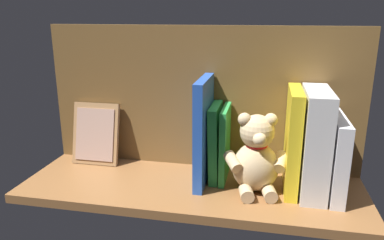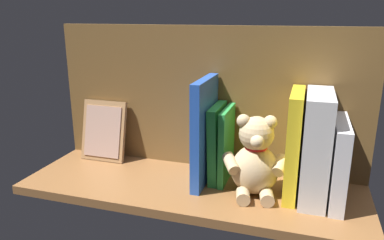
# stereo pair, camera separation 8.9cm
# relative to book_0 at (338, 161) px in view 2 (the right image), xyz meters

# --- Properties ---
(ground_plane) EXTENTS (0.85, 0.30, 0.02)m
(ground_plane) POSITION_rel_book_0_xyz_m (0.34, 0.02, -0.11)
(ground_plane) COLOR brown
(shelf_back_panel) EXTENTS (0.85, 0.02, 0.39)m
(shelf_back_panel) POSITION_rel_book_0_xyz_m (0.34, -0.10, 0.10)
(shelf_back_panel) COLOR brown
(shelf_back_panel) RESTS_ON ground_plane
(book_0) EXTENTS (0.03, 0.19, 0.19)m
(book_0) POSITION_rel_book_0_xyz_m (0.00, 0.00, 0.00)
(book_0) COLOR silver
(book_0) RESTS_ON ground_plane
(dictionary_thick_white) EXTENTS (0.06, 0.18, 0.25)m
(dictionary_thick_white) POSITION_rel_book_0_xyz_m (0.05, -0.00, 0.03)
(dictionary_thick_white) COLOR silver
(dictionary_thick_white) RESTS_ON ground_plane
(book_1) EXTENTS (0.03, 0.17, 0.25)m
(book_1) POSITION_rel_book_0_xyz_m (0.10, -0.01, 0.03)
(book_1) COLOR yellow
(book_1) RESTS_ON ground_plane
(teddy_bear) EXTENTS (0.15, 0.14, 0.19)m
(teddy_bear) POSITION_rel_book_0_xyz_m (0.18, 0.03, -0.01)
(teddy_bear) COLOR #D1B284
(teddy_bear) RESTS_ON ground_plane
(book_2) EXTENTS (0.01, 0.13, 0.19)m
(book_2) POSITION_rel_book_0_xyz_m (0.26, -0.03, 0.00)
(book_2) COLOR green
(book_2) RESTS_ON ground_plane
(book_3) EXTENTS (0.03, 0.13, 0.20)m
(book_3) POSITION_rel_book_0_xyz_m (0.29, -0.03, 0.00)
(book_3) COLOR green
(book_3) RESTS_ON ground_plane
(book_4) EXTENTS (0.02, 0.17, 0.27)m
(book_4) POSITION_rel_book_0_xyz_m (0.31, -0.01, 0.04)
(book_4) COLOR blue
(book_4) RESTS_ON ground_plane
(picture_frame_leaning) EXTENTS (0.13, 0.05, 0.17)m
(picture_frame_leaning) POSITION_rel_book_0_xyz_m (0.64, -0.06, -0.01)
(picture_frame_leaning) COLOR #A87A4C
(picture_frame_leaning) RESTS_ON ground_plane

